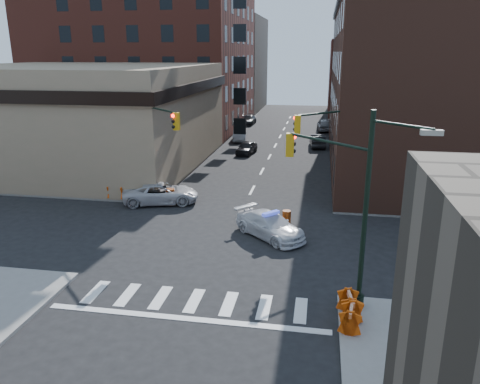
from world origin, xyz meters
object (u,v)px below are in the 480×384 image
at_px(barricade_nw_a, 117,192).
at_px(barrel_bank, 170,197).
at_px(pickup, 161,193).
at_px(parked_car_wfar, 240,135).
at_px(pedestrian_a, 149,186).
at_px(barrel_road, 287,218).
at_px(parked_car_wnear, 247,148).
at_px(police_car, 270,225).
at_px(pedestrian_b, 97,175).
at_px(parked_car_enear, 317,141).
at_px(barricade_se_a, 351,317).

bearing_deg(barricade_nw_a, barrel_bank, 0.02).
distance_m(pickup, parked_car_wfar, 24.48).
relative_size(pedestrian_a, barrel_road, 1.95).
relative_size(barrel_bank, barricade_nw_a, 0.82).
relative_size(parked_car_wnear, pedestrian_a, 2.13).
xyz_separation_m(pickup, parked_car_wfar, (1.32, 24.44, -0.02)).
xyz_separation_m(police_car, parked_car_wfar, (-6.84, 29.32, 0.02)).
distance_m(police_car, parked_car_wnear, 22.68).
xyz_separation_m(police_car, pedestrian_a, (-9.18, 5.27, 0.36)).
distance_m(parked_car_wfar, barricade_nw_a, 24.83).
bearing_deg(pedestrian_a, pickup, -6.03).
height_order(barrel_bank, barricade_nw_a, barricade_nw_a).
bearing_deg(pedestrian_a, barrel_road, -2.65).
relative_size(pedestrian_a, barricade_nw_a, 1.31).
distance_m(parked_car_wfar, barrel_road, 28.32).
relative_size(police_car, pickup, 0.91).
bearing_deg(pedestrian_b, barrel_road, -36.13).
bearing_deg(parked_car_enear, parked_car_wfar, -19.06).
bearing_deg(parked_car_enear, barrel_bank, 61.43).
bearing_deg(pickup, parked_car_enear, -41.76).
height_order(parked_car_enear, pedestrian_b, pedestrian_b).
relative_size(parked_car_enear, pedestrian_a, 2.41).
bearing_deg(pedestrian_a, parked_car_wfar, 99.67).
relative_size(pedestrian_a, pedestrian_b, 0.92).
bearing_deg(parked_car_wnear, pickup, -92.95).
distance_m(parked_car_enear, barricade_se_a, 36.01).
bearing_deg(barrel_road, parked_car_wfar, 105.64).
xyz_separation_m(police_car, barrel_road, (0.80, 2.05, -0.22)).
xyz_separation_m(pickup, pedestrian_b, (-5.94, 2.55, 0.41)).
xyz_separation_m(parked_car_wnear, pedestrian_b, (-9.24, -14.73, 0.48)).
bearing_deg(barricade_se_a, pedestrian_b, 55.34).
height_order(barrel_bank, barricade_se_a, barrel_bank).
height_order(pickup, barricade_nw_a, pickup).
height_order(parked_car_wfar, parked_car_enear, parked_car_enear).
bearing_deg(barricade_se_a, barrel_bank, 47.48).
bearing_deg(parked_car_enear, pickup, 59.65).
distance_m(police_car, pickup, 9.51).
relative_size(barrel_bank, barricade_se_a, 0.88).
xyz_separation_m(pickup, parked_car_enear, (10.47, 22.16, -0.01)).
bearing_deg(pickup, pedestrian_b, 50.27).
bearing_deg(barricade_se_a, pickup, 48.85).
bearing_deg(parked_car_enear, pedestrian_a, 57.11).
xyz_separation_m(pedestrian_a, pedestrian_b, (-4.92, 2.16, 0.08)).
bearing_deg(barrel_road, police_car, -111.22).
height_order(pedestrian_b, barricade_nw_a, pedestrian_b).
height_order(parked_car_wfar, barricade_se_a, parked_car_wfar).
bearing_deg(pedestrian_a, barrel_bank, -3.47).
bearing_deg(parked_car_enear, barrel_road, 81.48).
bearing_deg(parked_car_enear, pedestrian_b, 45.01).
distance_m(pedestrian_b, barricade_se_a, 24.43).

